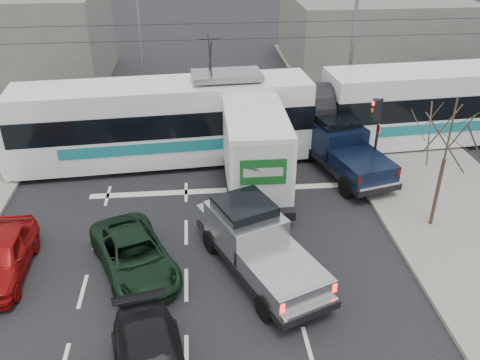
{
  "coord_description": "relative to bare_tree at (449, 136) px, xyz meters",
  "views": [
    {
      "loc": [
        -1.16,
        -12.9,
        10.96
      ],
      "look_at": [
        0.4,
        3.61,
        1.8
      ],
      "focal_mm": 38.0,
      "sensor_mm": 36.0,
      "label": 1
    }
  ],
  "objects": [
    {
      "name": "ground",
      "position": [
        -7.6,
        -2.5,
        -3.79
      ],
      "size": [
        120.0,
        120.0,
        0.0
      ],
      "primitive_type": "plane",
      "color": "black",
      "rests_on": "ground"
    },
    {
      "name": "rails",
      "position": [
        -7.6,
        7.5,
        -3.78
      ],
      "size": [
        60.0,
        1.6,
        0.03
      ],
      "primitive_type": "cube",
      "color": "#33302D",
      "rests_on": "ground"
    },
    {
      "name": "building_right",
      "position": [
        4.4,
        21.5,
        -1.29
      ],
      "size": [
        12.0,
        10.0,
        5.0
      ],
      "primitive_type": "cube",
      "color": "slate",
      "rests_on": "ground"
    },
    {
      "name": "bare_tree",
      "position": [
        0.0,
        0.0,
        0.0
      ],
      "size": [
        2.4,
        2.4,
        5.0
      ],
      "color": "#47382B",
      "rests_on": "ground"
    },
    {
      "name": "traffic_signal",
      "position": [
        -1.13,
        4.0,
        -1.05
      ],
      "size": [
        0.44,
        0.44,
        3.6
      ],
      "color": "black",
      "rests_on": "ground"
    },
    {
      "name": "street_lamp_near",
      "position": [
        -0.29,
        11.5,
        1.32
      ],
      "size": [
        2.38,
        0.25,
        9.0
      ],
      "color": "slate",
      "rests_on": "ground"
    },
    {
      "name": "street_lamp_far",
      "position": [
        -11.79,
        13.5,
        1.32
      ],
      "size": [
        2.38,
        0.25,
        9.0
      ],
      "color": "slate",
      "rests_on": "ground"
    },
    {
      "name": "catenary",
      "position": [
        -7.6,
        7.5,
        0.09
      ],
      "size": [
        60.0,
        0.2,
        7.0
      ],
      "color": "black",
      "rests_on": "ground"
    },
    {
      "name": "tram",
      "position": [
        -2.97,
        7.1,
        -1.77
      ],
      "size": [
        28.11,
        4.89,
        5.71
      ],
      "rotation": [
        0.0,
        0.0,
        0.07
      ],
      "color": "white",
      "rests_on": "ground"
    },
    {
      "name": "silver_pickup",
      "position": [
        -6.97,
        -1.77,
        -2.72
      ],
      "size": [
        4.14,
        6.26,
        2.16
      ],
      "rotation": [
        0.0,
        0.0,
        0.39
      ],
      "color": "black",
      "rests_on": "ground"
    },
    {
      "name": "box_truck",
      "position": [
        -6.36,
        3.77,
        -2.04
      ],
      "size": [
        2.51,
        7.13,
        3.56
      ],
      "rotation": [
        0.0,
        0.0,
        -0.01
      ],
      "color": "black",
      "rests_on": "ground"
    },
    {
      "name": "navy_pickup",
      "position": [
        -2.19,
        4.85,
        -2.62
      ],
      "size": [
        3.39,
        5.97,
        2.38
      ],
      "rotation": [
        0.0,
        0.0,
        0.25
      ],
      "color": "black",
      "rests_on": "ground"
    },
    {
      "name": "green_car",
      "position": [
        -10.99,
        -1.59,
        -3.15
      ],
      "size": [
        3.66,
        5.05,
        1.28
      ],
      "primitive_type": "imported",
      "rotation": [
        0.0,
        0.0,
        0.38
      ],
      "color": "black",
      "rests_on": "ground"
    },
    {
      "name": "red_car",
      "position": [
        -15.32,
        -1.39,
        -3.07
      ],
      "size": [
        1.78,
        4.26,
        1.44
      ],
      "primitive_type": "imported",
      "rotation": [
        0.0,
        0.0,
        0.02
      ],
      "color": "#9A0E0E",
      "rests_on": "ground"
    }
  ]
}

